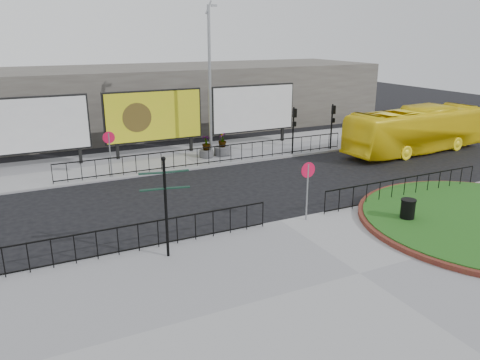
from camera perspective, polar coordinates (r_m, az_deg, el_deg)
ground at (r=19.59m, az=4.93°, el=-5.24°), size 90.00×90.00×0.00m
pavement_near at (r=15.92m, az=14.36°, el=-11.14°), size 30.00×10.00×0.12m
pavement_far at (r=29.95m, az=-6.92°, el=2.86°), size 44.00×6.00×0.12m
railing_near_left at (r=16.96m, az=-12.28°, el=-6.84°), size 10.00×0.10×1.10m
railing_near_right at (r=23.01m, az=19.41°, el=-0.93°), size 9.00×0.10×1.10m
railing_far at (r=27.70m, az=-3.14°, el=3.07°), size 18.00×0.10×1.10m
speed_sign_far at (r=25.85m, az=-15.65°, el=4.24°), size 0.64×0.07×2.47m
speed_sign_near at (r=19.14m, az=8.25°, el=0.20°), size 0.64×0.07×2.47m
billboard_left at (r=28.84m, az=-23.99°, el=6.09°), size 6.20×0.31×4.10m
billboard_mid at (r=29.90m, az=-10.45°, el=7.65°), size 6.20×0.31×4.10m
billboard_right at (r=32.46m, az=1.63°, el=8.69°), size 6.20×0.31×4.10m
lamp_post at (r=28.73m, az=-3.69°, el=12.00°), size 0.74×0.18×9.23m
signal_pole_a at (r=29.94m, az=6.58°, el=6.87°), size 0.22×0.26×3.00m
signal_pole_b at (r=31.64m, az=11.21°, el=7.22°), size 0.22×0.26×3.00m
building_backdrop at (r=38.93m, az=-12.03°, el=9.63°), size 40.00×10.00×5.00m
fingerpost_sign at (r=15.86m, az=-9.09°, el=-2.12°), size 1.68×0.54×3.58m
litter_bin at (r=20.21m, az=19.75°, el=-3.59°), size 0.61×0.61×1.02m
bus at (r=32.83m, az=20.64°, el=5.72°), size 10.87×3.22×2.99m
planter_b at (r=29.30m, az=-4.14°, el=3.81°), size 0.87×0.87×1.40m
planter_c at (r=29.72m, az=-2.16°, el=3.94°), size 1.05×1.05×1.46m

